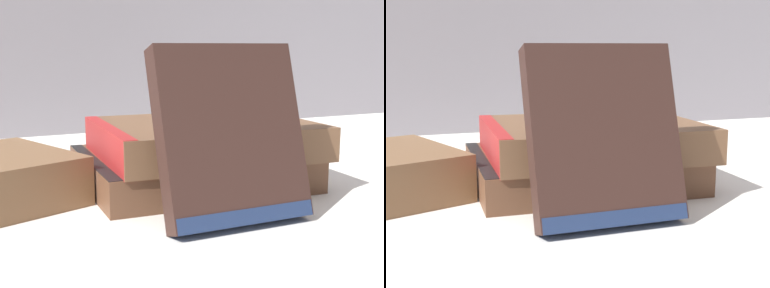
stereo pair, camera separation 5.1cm
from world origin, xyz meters
The scene contains 5 objects.
ground_plane centered at (0.00, 0.00, 0.00)m, with size 3.00×3.00×0.00m, color white.
book_flat_bottom centered at (0.03, 0.01, 0.02)m, with size 0.22×0.18×0.03m.
book_flat_top centered at (0.04, 0.00, 0.05)m, with size 0.21×0.17×0.03m.
book_leaning_front centered at (0.01, -0.11, 0.06)m, with size 0.12×0.06×0.14m.
pocket_watch centered at (0.08, -0.03, 0.07)m, with size 0.06×0.06×0.01m.
Camera 1 is at (-0.19, -0.47, 0.14)m, focal length 50.00 mm.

